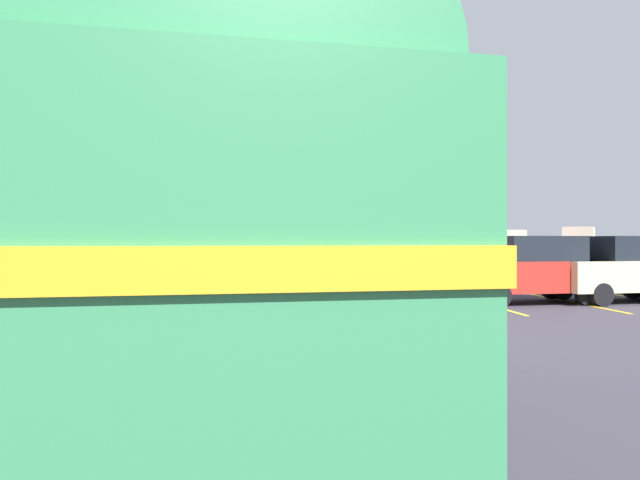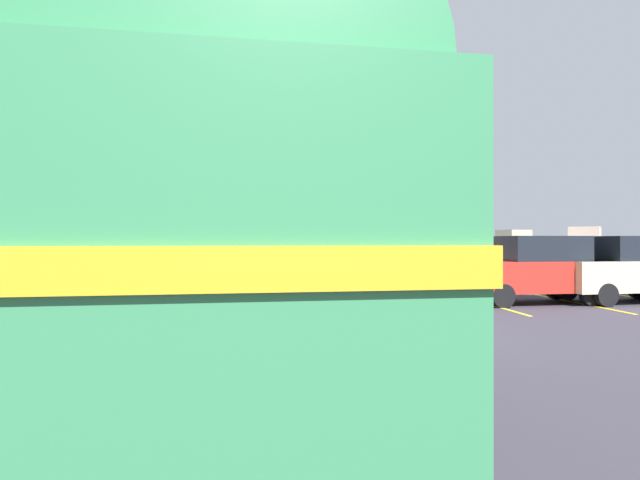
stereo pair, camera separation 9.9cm
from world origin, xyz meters
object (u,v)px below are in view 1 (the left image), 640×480
Objects in this scene: vintage_coach at (235,217)px; parked_car_nearest at (529,269)px; lamp_post at (355,188)px; parked_car_middle at (622,268)px.

vintage_coach is 10.47m from parked_car_nearest.
lamp_post is (3.55, 10.58, 1.49)m from vintage_coach.
parked_car_nearest and parked_car_middle have the same top height.
vintage_coach is 11.26m from lamp_post.
lamp_post is at bearing 57.21° from parked_car_middle.
parked_car_middle is at bearing -93.75° from parked_car_nearest.
lamp_post is (-4.23, 3.66, 2.57)m from parked_car_nearest.
vintage_coach is 1.39× the size of lamp_post.
parked_car_nearest is 2.77m from parked_car_middle.
parked_car_nearest is at bearing 38.22° from vintage_coach.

